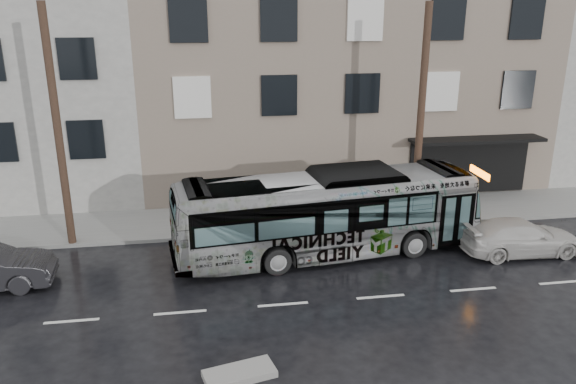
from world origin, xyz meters
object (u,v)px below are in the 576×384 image
(utility_pole_rear, at_px, (58,130))
(bus, at_px, (327,214))
(utility_pole_front, at_px, (421,118))
(sign_post, at_px, (439,194))
(white_sedan, at_px, (520,237))

(utility_pole_rear, xyz_separation_m, bus, (9.69, -2.24, -3.04))
(utility_pole_front, bearing_deg, sign_post, 0.00)
(utility_pole_front, bearing_deg, white_sedan, -48.44)
(utility_pole_rear, relative_size, sign_post, 3.75)
(utility_pole_front, height_order, utility_pole_rear, same)
(utility_pole_rear, bearing_deg, white_sedan, -11.14)
(utility_pole_rear, distance_m, bus, 10.40)
(white_sedan, bearing_deg, utility_pole_front, 42.42)
(utility_pole_rear, height_order, white_sedan, utility_pole_rear)
(utility_pole_rear, relative_size, bus, 0.78)
(utility_pole_rear, height_order, sign_post, utility_pole_rear)
(bus, distance_m, white_sedan, 7.41)
(bus, bearing_deg, white_sedan, -105.59)
(bus, bearing_deg, utility_pole_front, -69.56)
(bus, relative_size, white_sedan, 2.53)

